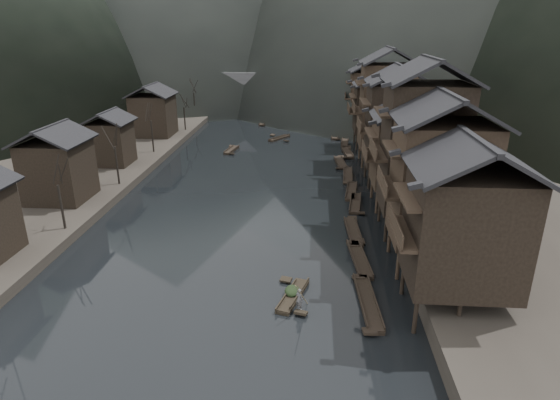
{
  "coord_description": "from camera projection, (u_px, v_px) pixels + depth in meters",
  "views": [
    {
      "loc": [
        7.21,
        -36.94,
        19.3
      ],
      "look_at": [
        3.99,
        7.24,
        2.5
      ],
      "focal_mm": 30.0,
      "sensor_mm": 36.0,
      "label": 1
    }
  ],
  "objects": [
    {
      "name": "stilt_houses",
      "position": [
        400.0,
        117.0,
        54.97
      ],
      "size": [
        9.0,
        67.6,
        16.77
      ],
      "color": "black",
      "rests_on": "ground"
    },
    {
      "name": "stone_bridge",
      "position": [
        283.0,
        89.0,
        107.12
      ],
      "size": [
        40.0,
        6.0,
        9.0
      ],
      "color": "#4C4C4F",
      "rests_on": "ground"
    },
    {
      "name": "moored_sampans",
      "position": [
        347.0,
        175.0,
        62.74
      ],
      "size": [
        3.23,
        69.12,
        0.47
      ],
      "color": "black",
      "rests_on": "water"
    },
    {
      "name": "left_bank",
      "position": [
        70.0,
        138.0,
        81.25
      ],
      "size": [
        40.0,
        200.0,
        1.2
      ],
      "primitive_type": "cube",
      "color": "#2D2823",
      "rests_on": "ground"
    },
    {
      "name": "bare_trees",
      "position": [
        125.0,
        131.0,
        60.02
      ],
      "size": [
        3.97,
        72.94,
        7.93
      ],
      "color": "black",
      "rests_on": "left_bank"
    },
    {
      "name": "left_houses",
      "position": [
        97.0,
        137.0,
        59.93
      ],
      "size": [
        8.1,
        53.2,
        8.73
      ],
      "color": "black",
      "rests_on": "left_bank"
    },
    {
      "name": "cargo_heap",
      "position": [
        292.0,
        287.0,
        35.02
      ],
      "size": [
        1.15,
        1.51,
        0.69
      ],
      "primitive_type": "ellipsoid",
      "color": "black",
      "rests_on": "hero_sampan"
    },
    {
      "name": "hero_sampan",
      "position": [
        293.0,
        295.0,
        35.0
      ],
      "size": [
        2.4,
        5.27,
        0.44
      ],
      "color": "black",
      "rests_on": "water"
    },
    {
      "name": "midriver_boats",
      "position": [
        260.0,
        136.0,
        84.55
      ],
      "size": [
        9.85,
        27.33,
        0.44
      ],
      "color": "black",
      "rests_on": "water"
    },
    {
      "name": "right_bank",
      "position": [
        483.0,
        143.0,
        76.39
      ],
      "size": [
        40.0,
        200.0,
        1.8
      ],
      "primitive_type": "cube",
      "color": "#2D2823",
      "rests_on": "ground"
    },
    {
      "name": "boatman",
      "position": [
        299.0,
        296.0,
        32.95
      ],
      "size": [
        0.72,
        0.69,
        1.66
      ],
      "primitive_type": "imported",
      "rotation": [
        0.0,
        0.0,
        2.46
      ],
      "color": "#5B5B5D",
      "rests_on": "hero_sampan"
    },
    {
      "name": "water",
      "position": [
        230.0,
        254.0,
        41.78
      ],
      "size": [
        300.0,
        300.0,
        0.0
      ],
      "primitive_type": "plane",
      "color": "black",
      "rests_on": "ground"
    },
    {
      "name": "bamboo_pole",
      "position": [
        303.0,
        266.0,
        32.08
      ],
      "size": [
        0.96,
        2.58,
        3.17
      ],
      "primitive_type": "cylinder",
      "rotation": [
        0.71,
        0.0,
        -0.34
      ],
      "color": "#8C7A51",
      "rests_on": "boatman"
    }
  ]
}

